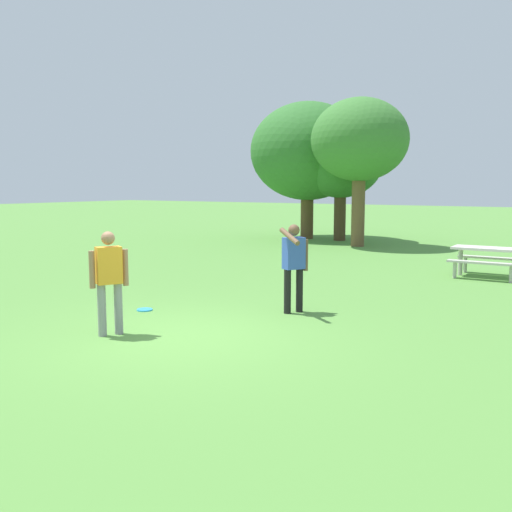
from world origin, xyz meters
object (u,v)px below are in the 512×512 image
Objects in this scene: person_catcher at (294,261)px; person_thrower at (109,276)px; frisbee at (145,310)px; tree_far_right at (360,141)px; tree_broad_center at (341,163)px; tree_tall_left at (308,152)px; picnic_table_near at (488,256)px.

person_thrower is at bearing -119.89° from person_catcher.
person_thrower is 2.02m from frisbee.
person_catcher reaches higher than frisbee.
person_catcher is 0.29× the size of tree_far_right.
frisbee is 15.28m from tree_broad_center.
person_catcher is 0.34× the size of tree_broad_center.
tree_far_right is at bearing 97.04° from person_thrower.
person_catcher is 2.97m from frisbee.
person_catcher is 0.28× the size of tree_tall_left.
picnic_table_near is at bearing -39.07° from tree_tall_left.
tree_far_right is (-1.79, 14.52, 3.08)m from person_thrower.
tree_tall_left reaches higher than tree_far_right.
tree_tall_left reaches higher than picnic_table_near.
tree_tall_left is (-4.17, 14.80, 3.79)m from frisbee.
picnic_table_near is 0.36× the size of tree_broad_center.
frisbee is 0.05× the size of tree_far_right.
person_thrower is 17.38m from tree_tall_left.
tree_far_right is (3.17, -1.88, 0.22)m from tree_tall_left.
tree_broad_center is (1.62, -0.10, -0.52)m from tree_tall_left.
picnic_table_near is at bearing 70.46° from person_catcher.
tree_far_right is (-3.48, 11.59, 3.06)m from person_catcher.
person_thrower is at bearing -78.42° from tree_broad_center.
frisbee is at bearing -85.57° from tree_far_right.
picnic_table_near is at bearing -44.40° from tree_broad_center.
person_thrower is at bearing -73.18° from tree_tall_left.
tree_far_right reaches higher than picnic_table_near.
tree_far_right is (1.55, -1.79, 0.75)m from tree_broad_center.
tree_tall_left is at bearing 149.24° from tree_far_right.
tree_far_right is at bearing 106.71° from person_catcher.
tree_tall_left is at bearing 106.82° from person_thrower.
frisbee is 0.05× the size of tree_tall_left.
tree_tall_left is 1.24× the size of tree_broad_center.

